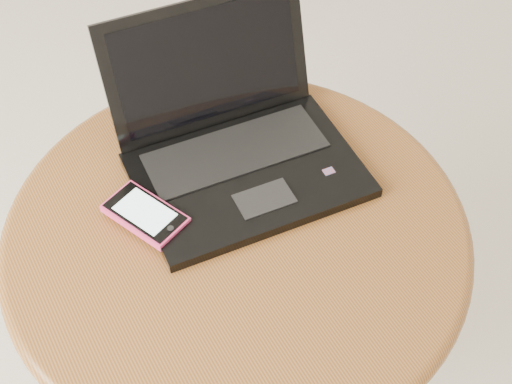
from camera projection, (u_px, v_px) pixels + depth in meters
table at (238, 269)px, 1.09m from camera, size 0.67×0.67×0.53m
laptop at (236, 142)px, 1.06m from camera, size 0.35×0.32×0.21m
phone_black at (155, 222)px, 1.00m from camera, size 0.09×0.12×0.01m
phone_pink at (145, 214)px, 1.00m from camera, size 0.10×0.13×0.01m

